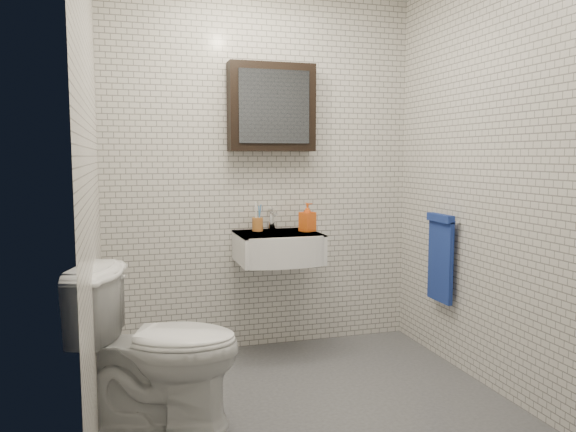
# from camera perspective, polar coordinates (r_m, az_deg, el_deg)

# --- Properties ---
(ground) EXTENTS (2.20, 2.00, 0.01)m
(ground) POSITION_cam_1_polar(r_m,az_deg,el_deg) (3.31, 1.89, -18.24)
(ground) COLOR #46484D
(ground) RESTS_ON ground
(room_shell) EXTENTS (2.22, 2.02, 2.51)m
(room_shell) POSITION_cam_1_polar(r_m,az_deg,el_deg) (3.01, 1.98, 7.99)
(room_shell) COLOR silver
(room_shell) RESTS_ON ground
(washbasin) EXTENTS (0.55, 0.50, 0.20)m
(washbasin) POSITION_cam_1_polar(r_m,az_deg,el_deg) (3.78, -0.87, -3.20)
(washbasin) COLOR white
(washbasin) RESTS_ON room_shell
(faucet) EXTENTS (0.06, 0.20, 0.15)m
(faucet) POSITION_cam_1_polar(r_m,az_deg,el_deg) (3.94, -1.64, -0.44)
(faucet) COLOR silver
(faucet) RESTS_ON washbasin
(mirror_cabinet) EXTENTS (0.60, 0.15, 0.60)m
(mirror_cabinet) POSITION_cam_1_polar(r_m,az_deg,el_deg) (3.93, -1.66, 10.97)
(mirror_cabinet) COLOR black
(mirror_cabinet) RESTS_ON room_shell
(towel_rail) EXTENTS (0.09, 0.30, 0.58)m
(towel_rail) POSITION_cam_1_polar(r_m,az_deg,el_deg) (3.83, 15.24, -3.77)
(towel_rail) COLOR silver
(towel_rail) RESTS_ON room_shell
(toothbrush_cup) EXTENTS (0.09, 0.09, 0.20)m
(toothbrush_cup) POSITION_cam_1_polar(r_m,az_deg,el_deg) (3.89, -3.11, -0.78)
(toothbrush_cup) COLOR #B96D2E
(toothbrush_cup) RESTS_ON washbasin
(soap_bottle) EXTENTS (0.12, 0.12, 0.20)m
(soap_bottle) POSITION_cam_1_polar(r_m,az_deg,el_deg) (3.86, 1.99, -0.11)
(soap_bottle) COLOR #F9531A
(soap_bottle) RESTS_ON washbasin
(toilet) EXTENTS (0.91, 0.68, 0.82)m
(toilet) POSITION_cam_1_polar(r_m,az_deg,el_deg) (2.98, -12.98, -12.79)
(toilet) COLOR white
(toilet) RESTS_ON ground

